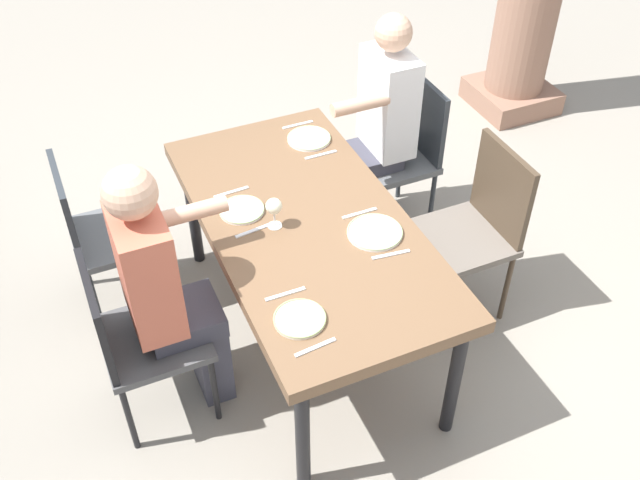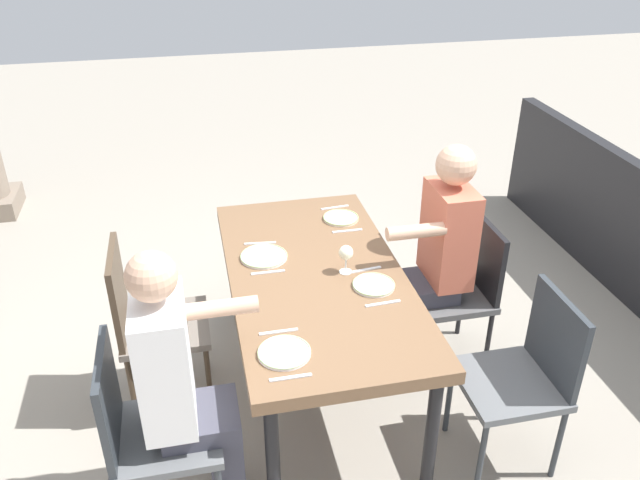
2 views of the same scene
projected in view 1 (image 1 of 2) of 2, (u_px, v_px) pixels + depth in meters
ground_plane at (309, 333)px, 3.75m from camera, size 16.00×16.00×0.00m
dining_table at (307, 232)px, 3.29m from camera, size 1.70×0.86×0.76m
chair_west_north at (403, 147)px, 4.09m from camera, size 0.44×0.44×0.90m
chair_west_south at (99, 229)px, 3.59m from camera, size 0.44×0.44×0.88m
chair_mid_north at (476, 223)px, 3.57m from camera, size 0.44×0.44×0.93m
chair_mid_south at (134, 334)px, 3.08m from camera, size 0.44×0.44×0.87m
diner_woman_green at (377, 127)px, 3.92m from camera, size 0.35×0.49×1.33m
diner_man_white at (166, 287)px, 3.00m from camera, size 0.35×0.49×1.33m
plate_0 at (309, 138)px, 3.72m from camera, size 0.22×0.22×0.02m
fork_0 at (298, 125)px, 3.83m from camera, size 0.02×0.17×0.01m
spoon_0 at (321, 155)px, 3.62m from camera, size 0.02×0.17×0.01m
plate_1 at (242, 210)px, 3.29m from camera, size 0.21×0.21×0.02m
wine_glass_1 at (274, 207)px, 3.15m from camera, size 0.07×0.07×0.15m
fork_1 at (231, 192)px, 3.40m from camera, size 0.03×0.17×0.01m
spoon_1 at (253, 231)px, 3.19m from camera, size 0.04×0.17×0.01m
plate_2 at (375, 232)px, 3.17m from camera, size 0.24×0.24×0.02m
fork_2 at (360, 213)px, 3.28m from camera, size 0.02×0.17×0.01m
spoon_2 at (391, 255)px, 3.07m from camera, size 0.04×0.17×0.01m
plate_3 at (300, 319)px, 2.79m from camera, size 0.21×0.21×0.02m
fork_3 at (285, 294)px, 2.90m from camera, size 0.02×0.17×0.01m
spoon_3 at (315, 347)px, 2.70m from camera, size 0.03×0.17×0.01m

